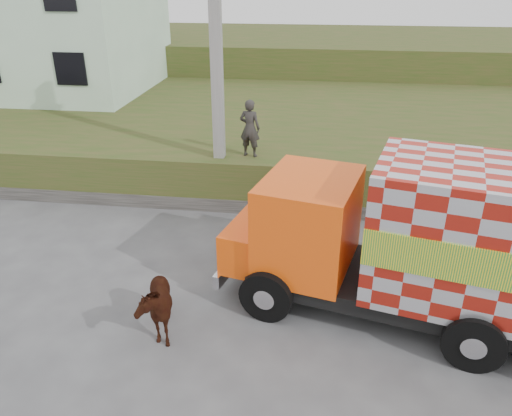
# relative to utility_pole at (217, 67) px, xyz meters

# --- Properties ---
(ground) EXTENTS (120.00, 120.00, 0.00)m
(ground) POSITION_rel_utility_pole_xyz_m (1.00, -4.60, -4.08)
(ground) COLOR #474749
(ground) RESTS_ON ground
(embankment) EXTENTS (40.00, 12.00, 1.50)m
(embankment) POSITION_rel_utility_pole_xyz_m (1.00, 5.40, -3.33)
(embankment) COLOR #2F4818
(embankment) RESTS_ON ground
(embankment_far) EXTENTS (40.00, 12.00, 3.00)m
(embankment_far) POSITION_rel_utility_pole_xyz_m (1.00, 17.40, -2.58)
(embankment_far) COLOR #2F4818
(embankment_far) RESTS_ON ground
(retaining_strip) EXTENTS (16.00, 0.50, 0.40)m
(retaining_strip) POSITION_rel_utility_pole_xyz_m (-1.00, -0.40, -3.88)
(retaining_strip) COLOR #595651
(retaining_strip) RESTS_ON ground
(building) EXTENTS (10.00, 8.00, 6.00)m
(building) POSITION_rel_utility_pole_xyz_m (-10.00, 8.40, 0.42)
(building) COLOR silver
(building) RESTS_ON embankment
(utility_pole) EXTENTS (1.20, 0.30, 8.00)m
(utility_pole) POSITION_rel_utility_pole_xyz_m (0.00, 0.00, 0.00)
(utility_pole) COLOR gray
(utility_pole) RESTS_ON ground
(cargo_truck) EXTENTS (7.90, 4.10, 3.37)m
(cargo_truck) POSITION_rel_utility_pole_xyz_m (5.23, -4.94, -2.34)
(cargo_truck) COLOR black
(cargo_truck) RESTS_ON ground
(cow) EXTENTS (1.24, 1.72, 1.32)m
(cow) POSITION_rel_utility_pole_xyz_m (-0.11, -6.04, -3.41)
(cow) COLOR #36110D
(cow) RESTS_ON ground
(pedestrian) EXTENTS (0.68, 0.52, 1.67)m
(pedestrian) POSITION_rel_utility_pole_xyz_m (0.86, 0.20, -1.74)
(pedestrian) COLOR #2D2B28
(pedestrian) RESTS_ON embankment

